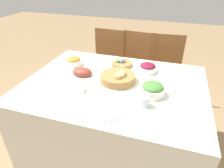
% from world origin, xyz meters
% --- Properties ---
extents(ground_plane, '(12.00, 12.00, 0.00)m').
position_xyz_m(ground_plane, '(0.00, 0.00, 0.00)').
color(ground_plane, '#937551').
extents(dining_table, '(1.56, 1.18, 0.78)m').
position_xyz_m(dining_table, '(0.00, 0.00, 0.39)').
color(dining_table, silver).
rests_on(dining_table, ground).
extents(chair_far_right, '(0.46, 0.46, 0.95)m').
position_xyz_m(chair_far_right, '(0.39, 0.95, 0.51)').
color(chair_far_right, brown).
rests_on(chair_far_right, ground).
extents(chair_far_left, '(0.44, 0.44, 0.95)m').
position_xyz_m(chair_far_left, '(-0.40, 0.95, 0.51)').
color(chair_far_left, brown).
rests_on(chair_far_left, ground).
extents(chair_far_center, '(0.46, 0.46, 0.95)m').
position_xyz_m(chair_far_center, '(-0.00, 0.95, 0.51)').
color(chair_far_center, brown).
rests_on(chair_far_center, ground).
extents(bread_basket, '(0.31, 0.31, 0.11)m').
position_xyz_m(bread_basket, '(0.03, 0.04, 0.82)').
color(bread_basket, '#9E7542').
rests_on(bread_basket, dining_table).
extents(egg_basket, '(0.21, 0.21, 0.08)m').
position_xyz_m(egg_basket, '(-0.03, 0.37, 0.81)').
color(egg_basket, '#9E7542').
rests_on(egg_basket, dining_table).
extents(ham_platter, '(0.28, 0.20, 0.08)m').
position_xyz_m(ham_platter, '(-0.32, 0.04, 0.81)').
color(ham_platter, white).
rests_on(ham_platter, dining_table).
extents(carrot_bowl, '(0.16, 0.16, 0.09)m').
position_xyz_m(carrot_bowl, '(-0.50, 0.23, 0.82)').
color(carrot_bowl, white).
rests_on(carrot_bowl, dining_table).
extents(beet_salad_bowl, '(0.17, 0.17, 0.09)m').
position_xyz_m(beet_salad_bowl, '(0.24, 0.31, 0.82)').
color(beet_salad_bowl, white).
rests_on(beet_salad_bowl, dining_table).
extents(green_salad_bowl, '(0.20, 0.20, 0.10)m').
position_xyz_m(green_salad_bowl, '(0.34, -0.08, 0.83)').
color(green_salad_bowl, white).
rests_on(green_salad_bowl, dining_table).
extents(dinner_plate, '(0.24, 0.24, 0.01)m').
position_xyz_m(dinner_plate, '(0.05, -0.39, 0.78)').
color(dinner_plate, white).
rests_on(dinner_plate, dining_table).
extents(fork, '(0.02, 0.16, 0.00)m').
position_xyz_m(fork, '(-0.09, -0.39, 0.78)').
color(fork, '#B7B7BC').
rests_on(fork, dining_table).
extents(knife, '(0.02, 0.16, 0.00)m').
position_xyz_m(knife, '(0.20, -0.39, 0.78)').
color(knife, '#B7B7BC').
rests_on(knife, dining_table).
extents(spoon, '(0.02, 0.16, 0.00)m').
position_xyz_m(spoon, '(0.23, -0.39, 0.78)').
color(spoon, '#B7B7BC').
rests_on(spoon, dining_table).
extents(drinking_cup, '(0.08, 0.08, 0.08)m').
position_xyz_m(drinking_cup, '(0.31, -0.25, 0.82)').
color(drinking_cup, silver).
rests_on(drinking_cup, dining_table).
extents(butter_dish, '(0.13, 0.08, 0.03)m').
position_xyz_m(butter_dish, '(-0.25, -0.21, 0.80)').
color(butter_dish, white).
rests_on(butter_dish, dining_table).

